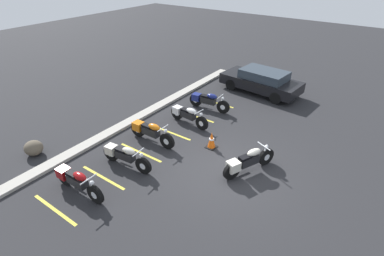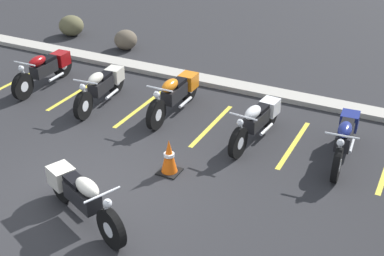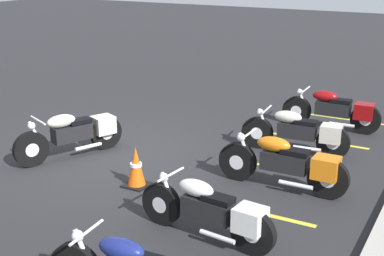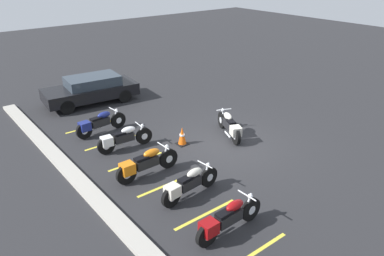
% 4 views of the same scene
% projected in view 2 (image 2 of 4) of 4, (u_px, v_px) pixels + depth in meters
% --- Properties ---
extents(ground, '(60.00, 60.00, 0.00)m').
position_uv_depth(ground, '(82.00, 195.00, 9.38)').
color(ground, '#262628').
extents(motorcycle_cream_featured, '(2.10, 1.06, 0.88)m').
position_uv_depth(motorcycle_cream_featured, '(80.00, 195.00, 8.61)').
color(motorcycle_cream_featured, black).
rests_on(motorcycle_cream_featured, ground).
extents(parked_bike_0, '(0.62, 2.20, 0.86)m').
position_uv_depth(parked_bike_0, '(46.00, 68.00, 13.33)').
color(parked_bike_0, black).
rests_on(parked_bike_0, ground).
extents(parked_bike_1, '(0.61, 2.15, 0.84)m').
position_uv_depth(parked_bike_1, '(102.00, 86.00, 12.44)').
color(parked_bike_1, black).
rests_on(parked_bike_1, ground).
extents(parked_bike_2, '(0.63, 2.25, 0.89)m').
position_uv_depth(parked_bike_2, '(176.00, 93.00, 12.03)').
color(parked_bike_2, black).
rests_on(parked_bike_2, ground).
extents(parked_bike_3, '(0.61, 2.12, 0.83)m').
position_uv_depth(parked_bike_3, '(258.00, 120.00, 10.95)').
color(parked_bike_3, black).
rests_on(parked_bike_3, ground).
extents(parked_bike_4, '(0.61, 2.18, 0.86)m').
position_uv_depth(parked_bike_4, '(345.00, 136.00, 10.31)').
color(parked_bike_4, black).
rests_on(parked_bike_4, ground).
extents(concrete_curb, '(18.00, 0.50, 0.12)m').
position_uv_depth(concrete_curb, '(212.00, 81.00, 13.62)').
color(concrete_curb, '#A8A399').
rests_on(concrete_curb, ground).
extents(landscape_rock_0, '(0.77, 0.79, 0.57)m').
position_uv_depth(landscape_rock_0, '(126.00, 40.00, 15.74)').
color(landscape_rock_0, brown).
rests_on(landscape_rock_0, ground).
extents(landscape_rock_1, '(1.00, 1.00, 0.63)m').
position_uv_depth(landscape_rock_1, '(71.00, 26.00, 16.83)').
color(landscape_rock_1, brown).
rests_on(landscape_rock_1, ground).
extents(traffic_cone, '(0.40, 0.40, 0.70)m').
position_uv_depth(traffic_cone, '(169.00, 157.00, 9.88)').
color(traffic_cone, black).
rests_on(traffic_cone, ground).
extents(stall_line_0, '(0.10, 2.10, 0.00)m').
position_uv_depth(stall_line_0, '(18.00, 80.00, 13.84)').
color(stall_line_0, gold).
rests_on(stall_line_0, ground).
extents(stall_line_1, '(0.10, 2.10, 0.00)m').
position_uv_depth(stall_line_1, '(75.00, 93.00, 13.12)').
color(stall_line_1, gold).
rests_on(stall_line_1, ground).
extents(stall_line_2, '(0.10, 2.10, 0.00)m').
position_uv_depth(stall_line_2, '(139.00, 108.00, 12.39)').
color(stall_line_2, gold).
rests_on(stall_line_2, ground).
extents(stall_line_3, '(0.10, 2.10, 0.00)m').
position_uv_depth(stall_line_3, '(212.00, 125.00, 11.66)').
color(stall_line_3, gold).
rests_on(stall_line_3, ground).
extents(stall_line_4, '(0.10, 2.10, 0.00)m').
position_uv_depth(stall_line_4, '(294.00, 144.00, 10.94)').
color(stall_line_4, gold).
rests_on(stall_line_4, ground).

